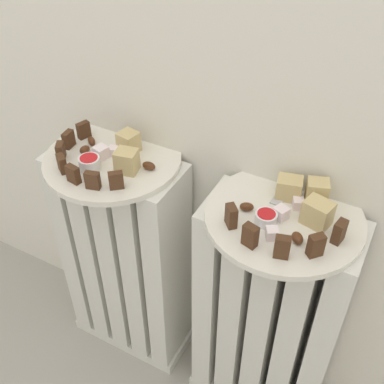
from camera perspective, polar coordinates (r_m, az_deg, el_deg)
name	(u,v)px	position (r m, az deg, el deg)	size (l,w,h in m)	color
radiator_left	(126,261)	(1.16, -7.95, -8.30)	(0.30, 0.14, 0.58)	silver
radiator_right	(266,321)	(1.05, 8.96, -15.16)	(0.30, 0.14, 0.58)	silver
plate_left	(113,159)	(0.96, -9.56, 3.89)	(0.28, 0.28, 0.01)	silver
plate_right	(284,217)	(0.83, 11.05, -3.01)	(0.28, 0.28, 0.01)	silver
dark_cake_slice_left_0	(84,130)	(1.02, -12.96, 7.31)	(0.03, 0.01, 0.03)	#472B19
dark_cake_slice_left_1	(69,139)	(0.99, -14.67, 6.17)	(0.03, 0.01, 0.03)	#472B19
dark_cake_slice_left_2	(61,151)	(0.96, -15.58, 4.76)	(0.03, 0.01, 0.03)	#472B19
dark_cake_slice_left_3	(62,164)	(0.93, -15.43, 3.31)	(0.03, 0.01, 0.03)	#472B19
dark_cake_slice_left_4	(73,174)	(0.89, -14.16, 2.09)	(0.03, 0.01, 0.03)	#472B19
dark_cake_slice_left_5	(93,180)	(0.87, -11.92, 1.39)	(0.03, 0.01, 0.03)	#472B19
dark_cake_slice_left_6	(116,180)	(0.86, -9.15, 1.40)	(0.03, 0.01, 0.03)	#472B19
marble_cake_slice_left_0	(127,161)	(0.90, -7.89, 3.72)	(0.04, 0.04, 0.04)	tan
marble_cake_slice_left_1	(129,142)	(0.95, -7.65, 5.97)	(0.04, 0.04, 0.04)	tan
turkish_delight_left_0	(101,152)	(0.95, -10.93, 4.73)	(0.02, 0.02, 0.02)	white
turkish_delight_left_1	(113,151)	(0.95, -9.51, 4.89)	(0.02, 0.02, 0.02)	white
medjool_date_left_0	(85,150)	(0.97, -12.83, 5.00)	(0.02, 0.02, 0.02)	#4C2814
medjool_date_left_1	(129,138)	(0.99, -7.68, 6.53)	(0.03, 0.02, 0.01)	#4C2814
medjool_date_left_2	(149,166)	(0.91, -5.23, 3.18)	(0.03, 0.02, 0.02)	#4C2814
medjool_date_left_3	(92,141)	(0.99, -12.04, 6.03)	(0.03, 0.01, 0.02)	#4C2814
jam_bowl_left	(89,163)	(0.92, -12.28, 3.49)	(0.04, 0.04, 0.03)	white
dark_cake_slice_right_0	(231,216)	(0.78, 4.76, -2.92)	(0.02, 0.01, 0.04)	#472B19
dark_cake_slice_right_1	(250,236)	(0.75, 7.04, -5.25)	(0.02, 0.01, 0.04)	#472B19
dark_cake_slice_right_2	(282,247)	(0.74, 10.83, -6.55)	(0.02, 0.01, 0.04)	#472B19
dark_cake_slice_right_3	(316,245)	(0.75, 14.74, -6.27)	(0.02, 0.01, 0.04)	#472B19
dark_cake_slice_right_4	(339,232)	(0.79, 17.36, -4.59)	(0.02, 0.01, 0.04)	#472B19
marble_cake_slice_right_0	(317,193)	(0.84, 14.81, -0.15)	(0.04, 0.03, 0.05)	tan
marble_cake_slice_right_1	(289,188)	(0.85, 11.64, 0.47)	(0.04, 0.03, 0.04)	tan
marble_cake_slice_right_2	(318,213)	(0.81, 14.92, -2.47)	(0.05, 0.04, 0.05)	tan
turkish_delight_right_0	(281,213)	(0.81, 10.70, -2.50)	(0.02, 0.02, 0.02)	white
turkish_delight_right_1	(272,233)	(0.77, 9.63, -4.95)	(0.02, 0.02, 0.02)	white
turkish_delight_right_2	(298,204)	(0.84, 12.72, -1.38)	(0.02, 0.02, 0.02)	white
medjool_date_right_0	(297,238)	(0.78, 12.60, -5.44)	(0.03, 0.02, 0.02)	#4C2814
medjool_date_right_1	(247,207)	(0.82, 6.63, -1.79)	(0.02, 0.02, 0.02)	#4C2814
jam_bowl_right	(266,217)	(0.80, 8.92, -3.06)	(0.04, 0.04, 0.02)	white
fork	(271,209)	(0.83, 9.55, -2.08)	(0.02, 0.09, 0.00)	#B7B7BC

